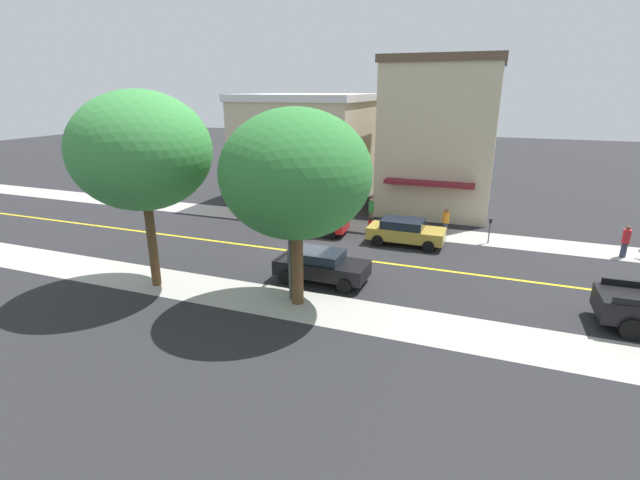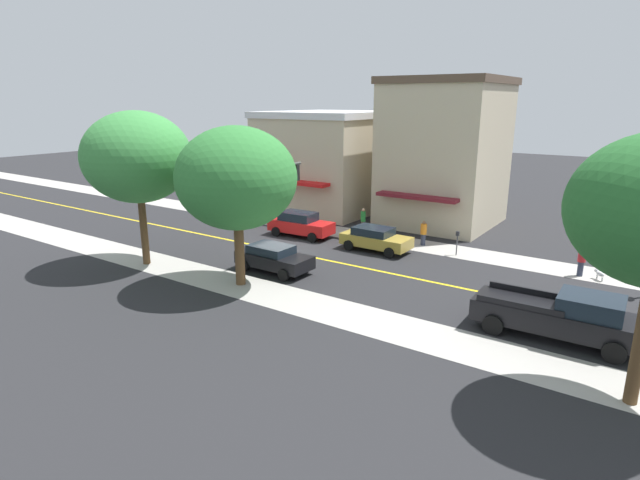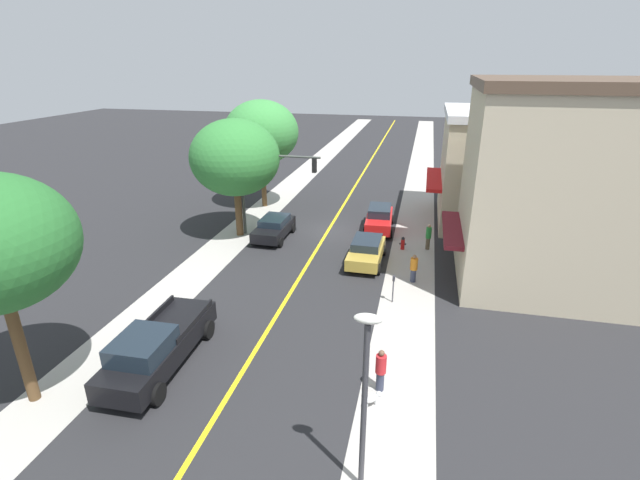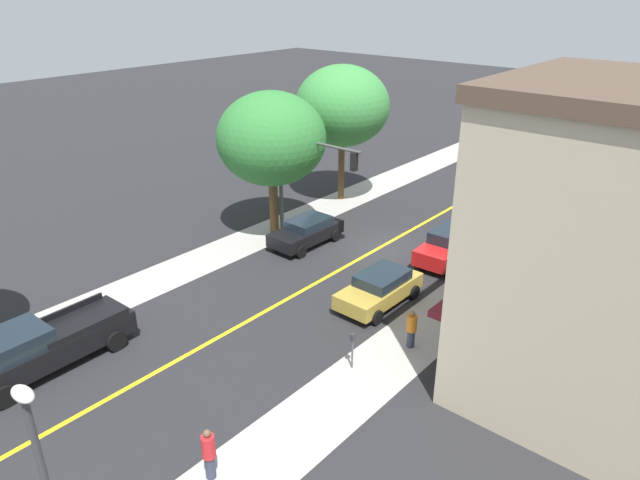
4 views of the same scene
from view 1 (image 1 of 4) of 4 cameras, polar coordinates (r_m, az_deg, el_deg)
name	(u,v)px [view 1 (image 1 of 4)]	position (r m, az deg, el deg)	size (l,w,h in m)	color
ground_plane	(304,253)	(24.79, -1.94, -1.56)	(140.00, 140.00, 0.00)	#262628
sidewalk_left	(339,224)	(30.08, 2.40, 2.01)	(2.69, 126.00, 0.01)	#ADA8A0
sidewalk_right	(251,297)	(19.86, -8.55, -6.94)	(2.69, 126.00, 0.01)	#ADA8A0
road_centerline_stripe	(304,253)	(24.79, -1.94, -1.56)	(0.20, 126.00, 0.00)	yellow
corner_shop_building	(309,147)	(36.97, -1.32, 11.40)	(11.22, 9.26, 8.00)	beige
pale_office_building	(441,136)	(34.39, 14.66, 12.36)	(9.30, 7.68, 10.42)	beige
street_tree_left_near	(296,175)	(17.53, -3.00, 8.08)	(5.78, 5.78, 7.77)	brown
street_tree_right_corner	(141,151)	(20.58, -21.20, 10.17)	(5.74, 5.74, 8.38)	brown
fire_hydrant	(370,224)	(28.78, 6.21, 2.02)	(0.44, 0.24, 0.83)	red
parking_meter	(490,227)	(27.74, 20.23, 1.51)	(0.12, 0.18, 1.45)	#4C4C51
traffic_light_mast	(307,197)	(19.73, -1.65, 5.36)	(5.43, 0.32, 5.84)	#474C47
red_sedan_left_curb	(310,219)	(27.95, -1.21, 2.56)	(2.11, 4.47, 1.64)	red
black_sedan_right_curb	(321,265)	(20.96, 0.12, -3.11)	(2.07, 4.20, 1.42)	black
gold_sedan_left_curb	(405,231)	(26.31, 10.48, 1.07)	(2.07, 4.24, 1.44)	#B29338
pedestrian_red_shirt	(626,241)	(28.63, 33.55, -0.08)	(0.39, 0.39, 1.70)	#33384C
pedestrian_green_shirt	(371,210)	(30.18, 6.32, 3.71)	(0.34, 0.34, 1.68)	brown
pedestrian_orange_shirt	(446,221)	(28.73, 15.25, 2.29)	(0.40, 0.40, 1.58)	#33384C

